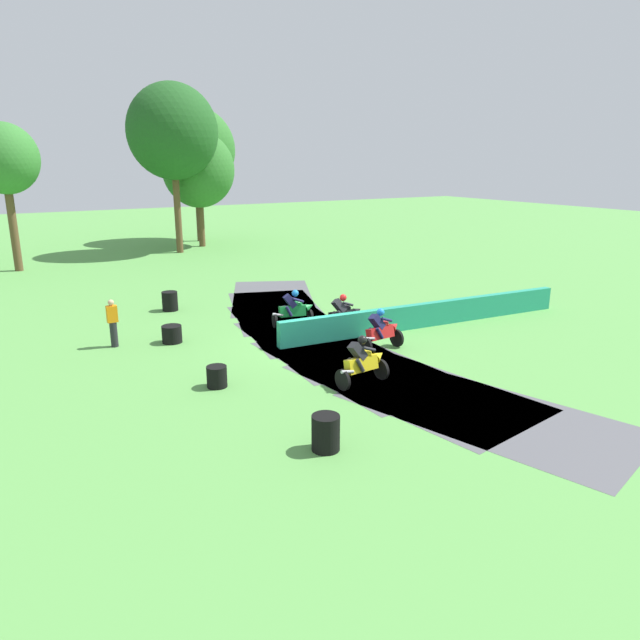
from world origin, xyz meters
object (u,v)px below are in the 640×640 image
(tire_stack_mid_a, at_px, (172,334))
(tire_stack_far, at_px, (326,433))
(motorcycle_trailing_red, at_px, (382,331))
(tire_stack_mid_b, at_px, (217,377))
(track_marshal, at_px, (113,323))
(motorcycle_fourth_yellow, at_px, (363,361))
(tire_stack_near, at_px, (170,301))
(motorcycle_chase_black, at_px, (344,314))
(motorcycle_lead_green, at_px, (294,309))

(tire_stack_mid_a, relative_size, tire_stack_far, 0.85)
(motorcycle_trailing_red, distance_m, tire_stack_mid_b, 5.94)
(motorcycle_trailing_red, relative_size, tire_stack_far, 2.09)
(tire_stack_far, height_order, track_marshal, track_marshal)
(tire_stack_mid_b, bearing_deg, motorcycle_fourth_yellow, -26.55)
(tire_stack_near, bearing_deg, motorcycle_trailing_red, -62.12)
(motorcycle_chase_black, height_order, tire_stack_far, motorcycle_chase_black)
(motorcycle_fourth_yellow, xyz_separation_m, tire_stack_near, (-2.31, 10.87, -0.25))
(motorcycle_fourth_yellow, distance_m, tire_stack_far, 4.07)
(motorcycle_fourth_yellow, relative_size, tire_stack_mid_b, 2.80)
(motorcycle_trailing_red, bearing_deg, tire_stack_near, 117.88)
(motorcycle_fourth_yellow, distance_m, track_marshal, 8.81)
(tire_stack_near, xyz_separation_m, track_marshal, (-3.04, -3.87, 0.42))
(tire_stack_mid_a, relative_size, tire_stack_mid_b, 1.13)
(tire_stack_near, height_order, tire_stack_mid_a, tire_stack_near)
(motorcycle_trailing_red, xyz_separation_m, tire_stack_mid_a, (-5.80, 4.24, -0.35))
(tire_stack_near, bearing_deg, track_marshal, -128.12)
(tire_stack_near, height_order, tire_stack_mid_b, tire_stack_near)
(track_marshal, bearing_deg, motorcycle_fourth_yellow, -52.59)
(motorcycle_lead_green, height_order, tire_stack_near, motorcycle_lead_green)
(motorcycle_fourth_yellow, bearing_deg, motorcycle_chase_black, 63.30)
(tire_stack_mid_a, bearing_deg, motorcycle_trailing_red, -36.18)
(motorcycle_lead_green, distance_m, tire_stack_far, 9.86)
(track_marshal, bearing_deg, tire_stack_far, -76.06)
(tire_stack_mid_b, bearing_deg, motorcycle_chase_black, 25.60)
(motorcycle_chase_black, distance_m, track_marshal, 8.05)
(motorcycle_lead_green, height_order, motorcycle_chase_black, motorcycle_lead_green)
(motorcycle_lead_green, bearing_deg, motorcycle_fourth_yellow, -99.87)
(motorcycle_trailing_red, relative_size, tire_stack_mid_a, 2.46)
(motorcycle_fourth_yellow, bearing_deg, tire_stack_mid_a, 118.67)
(tire_stack_near, bearing_deg, tire_stack_far, -92.50)
(tire_stack_mid_b, bearing_deg, tire_stack_mid_a, 88.60)
(motorcycle_lead_green, distance_m, tire_stack_mid_b, 6.43)
(motorcycle_chase_black, height_order, motorcycle_fourth_yellow, motorcycle_fourth_yellow)
(motorcycle_chase_black, height_order, track_marshal, track_marshal)
(motorcycle_lead_green, distance_m, tire_stack_mid_a, 4.64)
(tire_stack_mid_a, bearing_deg, track_marshal, 163.78)
(motorcycle_fourth_yellow, xyz_separation_m, tire_stack_far, (-2.91, -2.84, -0.25))
(motorcycle_chase_black, bearing_deg, track_marshal, 163.47)
(motorcycle_fourth_yellow, bearing_deg, track_marshal, 127.41)
(motorcycle_trailing_red, distance_m, tire_stack_mid_a, 7.19)
(motorcycle_fourth_yellow, bearing_deg, tire_stack_mid_b, 153.45)
(tire_stack_mid_b, distance_m, track_marshal, 5.47)
(motorcycle_chase_black, bearing_deg, tire_stack_near, 127.19)
(motorcycle_fourth_yellow, distance_m, tire_stack_mid_a, 7.38)
(tire_stack_near, bearing_deg, tire_stack_mid_b, -98.42)
(motorcycle_lead_green, relative_size, motorcycle_fourth_yellow, 1.02)
(track_marshal, bearing_deg, motorcycle_chase_black, -16.53)
(tire_stack_near, relative_size, tire_stack_mid_b, 1.33)
(tire_stack_near, distance_m, tire_stack_mid_b, 9.15)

